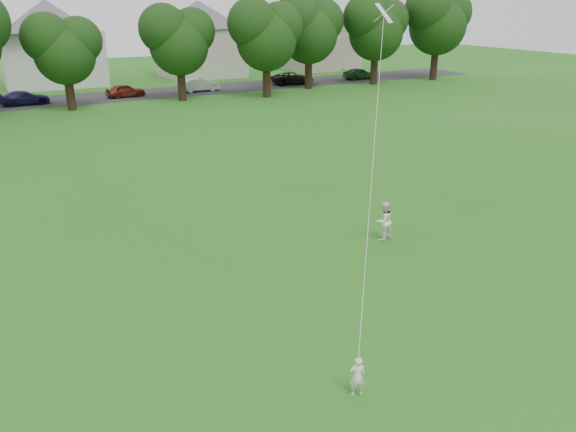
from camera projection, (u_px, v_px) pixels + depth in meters
ground at (321, 315)px, 15.78m from camera, size 160.00×160.00×0.00m
street at (72, 99)px, 50.13m from camera, size 90.00×7.00×0.01m
toddler at (357, 376)px, 12.40m from camera, size 0.42×0.35×0.99m
older_boy at (384, 221)px, 20.51m from camera, size 0.76×0.62×1.47m
kite at (374, 146)px, 16.49m from camera, size 4.22×5.14×13.81m
tree_row at (66, 26)px, 42.85m from camera, size 82.26×9.30×11.51m
parked_cars at (95, 92)px, 49.94m from camera, size 65.39×2.59×1.28m
house_row at (50, 34)px, 56.51m from camera, size 76.74×13.70×10.53m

